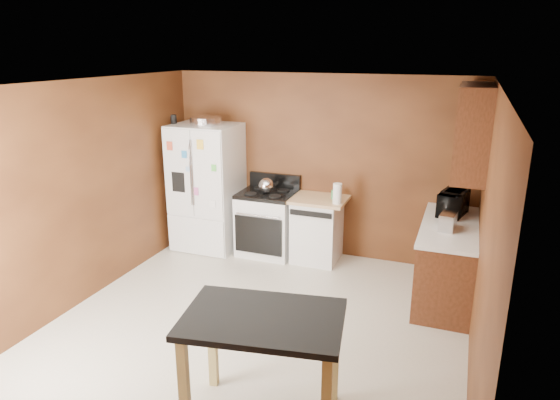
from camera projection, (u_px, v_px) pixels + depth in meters
The scene contains 18 objects.
floor at pixel (255, 329), 5.22m from camera, with size 4.50×4.50×0.00m, color beige.
ceiling at pixel (251, 85), 4.49m from camera, with size 4.50×4.50×0.00m, color white.
wall_back at pixel (319, 166), 6.87m from camera, with size 4.20×4.20×0.00m, color brown.
wall_front at pixel (94, 335), 2.85m from camera, with size 4.20×4.20×0.00m, color brown.
wall_left at pixel (81, 194), 5.57m from camera, with size 4.50×4.50×0.00m, color brown.
wall_right at pixel (484, 245), 4.14m from camera, with size 4.50×4.50×0.00m, color brown.
roasting_pan at pixel (206, 121), 6.83m from camera, with size 0.44×0.44×0.11m, color silver.
pen_cup at pixel (174, 119), 6.94m from camera, with size 0.08×0.08×0.12m, color black.
kettle at pixel (266, 186), 6.82m from camera, with size 0.21×0.21×0.21m, color silver.
paper_towel at pixel (337, 194), 6.40m from camera, with size 0.11×0.11×0.27m, color white.
green_canister at pixel (335, 195), 6.62m from camera, with size 0.10×0.10×0.11m, color #41A95D.
toaster at pixel (448, 221), 5.46m from camera, with size 0.16×0.26×0.19m, color silver.
microwave at pixel (453, 204), 5.94m from camera, with size 0.48×0.33×0.27m, color black.
refrigerator at pixel (207, 187), 7.15m from camera, with size 0.90×0.80×1.80m.
gas_range at pixel (267, 222), 7.02m from camera, with size 0.76×0.68×1.10m.
dishwasher at pixel (317, 229), 6.80m from camera, with size 0.78×0.63×0.89m.
right_cabinets at pixel (454, 224), 5.65m from camera, with size 0.63×1.58×2.45m.
island at pixel (263, 333), 3.75m from camera, with size 1.31×0.98×0.91m.
Camera 1 is at (1.88, -4.20, 2.82)m, focal length 32.00 mm.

